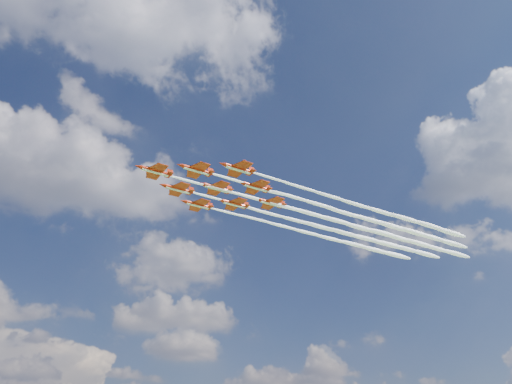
% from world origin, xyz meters
% --- Properties ---
extents(jet_lead, '(95.54, 27.32, 3.09)m').
position_xyz_m(jet_lead, '(20.50, 4.81, 86.86)').
color(jet_lead, '#A51F09').
extents(jet_row2_port, '(95.54, 27.32, 3.09)m').
position_xyz_m(jet_row2_port, '(32.73, 0.11, 86.86)').
color(jet_row2_port, '#A51F09').
extents(jet_row2_starb, '(95.54, 27.32, 3.09)m').
position_xyz_m(jet_row2_starb, '(29.34, 14.49, 86.86)').
color(jet_row2_starb, '#A51F09').
extents(jet_row3_port, '(95.54, 27.32, 3.09)m').
position_xyz_m(jet_row3_port, '(44.96, -4.59, 86.86)').
color(jet_row3_port, '#A51F09').
extents(jet_row3_centre, '(95.54, 27.32, 3.09)m').
position_xyz_m(jet_row3_centre, '(41.57, 9.79, 86.86)').
color(jet_row3_centre, '#A51F09').
extents(jet_row3_starb, '(95.54, 27.32, 3.09)m').
position_xyz_m(jet_row3_starb, '(38.17, 24.17, 86.86)').
color(jet_row3_starb, '#A51F09').
extents(jet_row4_port, '(95.54, 27.32, 3.09)m').
position_xyz_m(jet_row4_port, '(53.80, 5.09, 86.86)').
color(jet_row4_port, '#A51F09').
extents(jet_row4_starb, '(95.54, 27.32, 3.09)m').
position_xyz_m(jet_row4_starb, '(50.40, 19.47, 86.86)').
color(jet_row4_starb, '#A51F09').
extents(jet_tail, '(95.54, 27.32, 3.09)m').
position_xyz_m(jet_tail, '(62.63, 14.77, 86.86)').
color(jet_tail, '#A51F09').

